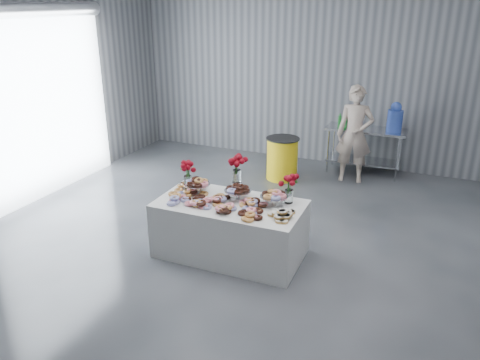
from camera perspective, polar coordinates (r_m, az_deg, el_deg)
The scene contains 16 objects.
ground at distance 6.21m, azimuth -0.82°, elevation -9.93°, with size 9.00×9.00×0.00m, color #323439.
room_walls at distance 5.53m, azimuth -3.35°, elevation 15.22°, with size 8.04×9.04×4.02m.
display_table at distance 6.22m, azimuth -1.22°, elevation -5.97°, with size 1.90×1.00×0.75m, color white.
prep_table at distance 9.40m, azimuth 14.97°, elevation 4.44°, with size 1.50×0.60×0.90m.
donut_mounds at distance 5.99m, azimuth -1.45°, elevation -2.59°, with size 1.80×0.80×0.09m, color #E39B53, non-canonical shape.
cake_stand_left at distance 6.35m, azimuth -5.25°, elevation -0.36°, with size 0.36×0.36×0.17m.
cake_stand_mid at distance 6.11m, azimuth -0.26°, elevation -1.15°, with size 0.36×0.36×0.17m.
cake_stand_right at distance 5.95m, azimuth 4.19°, elevation -1.86°, with size 0.36×0.36×0.17m.
danish_pile at distance 5.66m, azimuth 5.10°, elevation -4.05°, with size 0.48×0.48×0.11m, color silver, non-canonical shape.
bouquet_left at distance 6.47m, azimuth -6.46°, elevation 1.49°, with size 0.26×0.26×0.42m.
bouquet_right at distance 5.98m, azimuth 6.05°, elevation -0.17°, with size 0.26×0.26×0.42m.
bouquet_center at distance 6.23m, azimuth -0.39°, elevation 1.66°, with size 0.26×0.26×0.57m.
water_jug at distance 9.21m, azimuth 18.37°, elevation 7.17°, with size 0.28×0.28×0.55m.
drink_bottles at distance 9.24m, azimuth 13.15°, elevation 7.00°, with size 0.54×0.08×0.27m, color #268C33, non-canonical shape.
person at distance 8.86m, azimuth 13.79°, elevation 5.42°, with size 0.65×0.43×1.79m, color #CC8C93.
trash_barrel at distance 8.88m, azimuth 5.17°, elevation 2.64°, with size 0.63×0.63×0.80m.
Camera 1 is at (2.19, -4.85, 3.21)m, focal length 35.00 mm.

